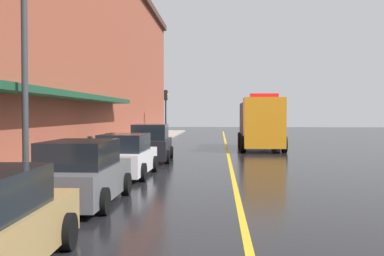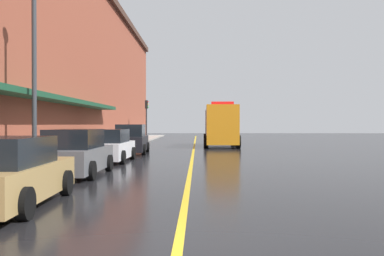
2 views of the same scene
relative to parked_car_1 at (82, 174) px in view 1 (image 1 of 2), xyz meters
name	(u,v)px [view 1 (image 1 of 2)]	position (x,y,z in m)	size (l,w,h in m)	color
ground_plane	(228,153)	(4.04, 16.27, -0.77)	(112.00, 112.00, 0.00)	black
sidewalk_left	(124,151)	(-2.16, 16.27, -0.70)	(2.40, 70.00, 0.15)	#9E9B93
lane_center_stripe	(228,153)	(4.04, 16.27, -0.77)	(0.16, 70.00, 0.01)	gold
parked_car_1	(82,174)	(0.00, 0.00, 0.00)	(1.97, 4.37, 1.64)	#595B60
parked_car_2	(126,156)	(0.06, 5.50, -0.02)	(1.99, 4.44, 1.58)	silver
parked_car_3	(151,144)	(0.17, 11.28, 0.07)	(2.14, 4.42, 1.82)	black
utility_truck	(260,124)	(6.21, 19.49, 0.91)	(2.77, 7.68, 3.53)	orange
parking_meter_0	(107,143)	(-1.31, 8.40, 0.29)	(0.14, 0.18, 1.33)	#4C4C51
parking_meter_1	(109,143)	(-1.31, 8.62, 0.29)	(0.14, 0.18, 1.33)	#4C4C51
parking_meter_2	(90,148)	(-1.31, 5.60, 0.29)	(0.14, 0.18, 1.33)	#4C4C51
street_lamp_left	(24,40)	(-1.91, 1.08, 3.63)	(0.44, 0.44, 6.94)	#33383D
traffic_light_near	(166,105)	(-1.25, 30.65, 2.38)	(0.38, 0.36, 4.30)	#232326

